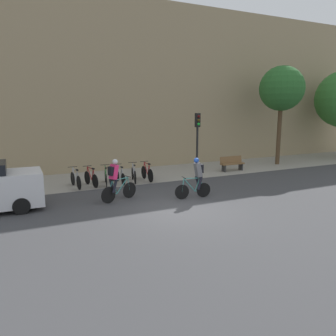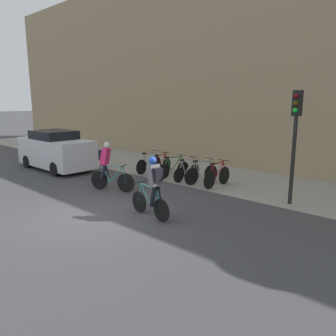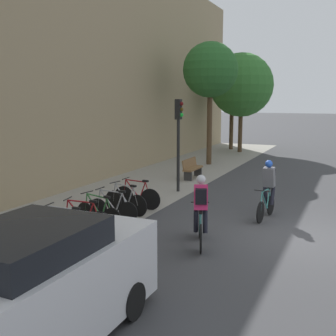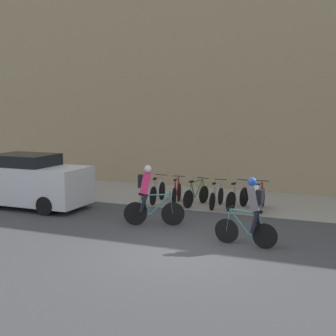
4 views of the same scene
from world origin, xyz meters
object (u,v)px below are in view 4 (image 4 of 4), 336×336
(parked_bike_1, at_px, (177,193))
(parked_bike_4, at_px, (238,198))
(cyclist_pink, at_px, (148,194))
(cyclist_grey, at_px, (252,210))
(parked_bike_5, at_px, (259,199))
(parked_bike_3, at_px, (217,197))
(parked_car, at_px, (28,182))
(parked_bike_0, at_px, (158,192))
(parked_bike_2, at_px, (196,195))

(parked_bike_1, xyz_separation_m, parked_bike_4, (2.24, -0.00, 0.00))
(cyclist_pink, height_order, cyclist_grey, cyclist_pink)
(parked_bike_1, distance_m, parked_bike_5, 2.98)
(cyclist_grey, distance_m, parked_bike_5, 4.19)
(cyclist_pink, bearing_deg, cyclist_grey, -16.06)
(cyclist_pink, distance_m, parked_bike_3, 3.40)
(parked_bike_4, bearing_deg, parked_bike_1, 179.99)
(cyclist_pink, height_order, parked_car, parked_car)
(parked_bike_3, height_order, parked_car, parked_car)
(parked_bike_5, relative_size, parked_car, 0.39)
(parked_bike_0, height_order, parked_bike_1, parked_bike_0)
(parked_bike_0, distance_m, parked_bike_1, 0.75)
(cyclist_grey, distance_m, parked_bike_2, 5.06)
(parked_bike_4, xyz_separation_m, parked_bike_5, (0.75, 0.00, 0.01))
(cyclist_grey, relative_size, parked_car, 0.41)
(parked_bike_4, relative_size, parked_bike_5, 0.99)
(parked_bike_2, distance_m, parked_bike_4, 1.49)
(parked_bike_3, relative_size, parked_bike_4, 0.98)
(parked_bike_1, distance_m, parked_bike_4, 2.24)
(parked_bike_3, xyz_separation_m, parked_bike_5, (1.49, 0.00, 0.03))
(cyclist_grey, relative_size, parked_bike_4, 1.05)
(parked_bike_0, distance_m, parked_bike_5, 3.73)
(parked_bike_1, bearing_deg, cyclist_grey, -48.32)
(parked_bike_2, xyz_separation_m, parked_bike_3, (0.75, -0.00, -0.01))
(parked_bike_3, xyz_separation_m, parked_car, (-6.08, -2.45, 0.52))
(parked_bike_3, bearing_deg, parked_bike_0, 179.98)
(cyclist_grey, xyz_separation_m, parked_bike_4, (-1.42, 4.10, -0.54))
(parked_bike_4, bearing_deg, parked_bike_5, 0.04)
(cyclist_pink, distance_m, cyclist_grey, 3.44)
(cyclist_pink, bearing_deg, parked_bike_2, 82.81)
(parked_bike_0, bearing_deg, parked_bike_2, -0.02)
(cyclist_pink, bearing_deg, parked_bike_1, 96.29)
(parked_bike_0, relative_size, parked_bike_2, 1.03)
(parked_bike_2, distance_m, parked_car, 5.90)
(parked_bike_1, height_order, parked_bike_2, parked_bike_1)
(parked_bike_2, xyz_separation_m, parked_bike_4, (1.49, 0.00, 0.01))
(parked_bike_2, relative_size, parked_bike_3, 1.02)
(parked_bike_0, bearing_deg, parked_car, -147.45)
(parked_car, bearing_deg, parked_bike_0, 32.55)
(parked_bike_2, height_order, parked_car, parked_car)
(parked_bike_0, distance_m, parked_bike_2, 1.49)
(parked_bike_3, bearing_deg, cyclist_grey, -62.22)
(parked_bike_0, bearing_deg, cyclist_pink, -70.85)
(parked_bike_0, distance_m, parked_bike_3, 2.24)
(cyclist_grey, relative_size, parked_bike_3, 1.07)
(parked_bike_2, bearing_deg, parked_car, -155.30)
(cyclist_pink, relative_size, parked_car, 0.42)
(cyclist_grey, relative_size, parked_bike_2, 1.05)
(parked_car, bearing_deg, cyclist_pink, -8.01)
(parked_car, bearing_deg, parked_bike_2, 24.70)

